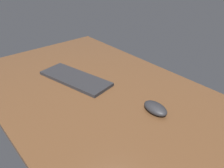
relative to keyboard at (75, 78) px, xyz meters
The scene contains 3 objects.
desk 17.54cm from the keyboard, ahead, with size 140.00×84.00×2.00cm, color #4C301C.
keyboard is the anchor object (origin of this frame).
computer_mouse 44.60cm from the keyboard, 12.95° to the left, with size 11.12×6.41×3.86cm, color black.
Camera 1 is at (73.76, -54.08, 58.57)cm, focal length 37.87 mm.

